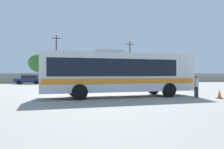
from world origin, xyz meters
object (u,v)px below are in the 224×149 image
roadside_tree_right (124,64)px  traffic_cone_on_apron (219,94)px  parked_car_third_silver (97,79)px  utility_pole_near (130,61)px  utility_pole_far (56,58)px  parked_car_second_black (64,79)px  roadside_tree_midleft (40,63)px  coach_bus_silver_orange (117,72)px  attendant_by_bus_door (196,85)px  parked_car_leftmost_dark_blue (29,79)px  roadside_tree_midright (69,63)px  parked_car_rightmost_black (133,79)px

roadside_tree_right → traffic_cone_on_apron: bearing=-95.2°
parked_car_third_silver → roadside_tree_right: (7.69, 9.40, 3.19)m
utility_pole_near → parked_car_third_silver: bearing=-141.1°
utility_pole_far → traffic_cone_on_apron: bearing=-70.4°
parked_car_second_black → parked_car_third_silver: (5.73, -0.41, 0.06)m
parked_car_second_black → roadside_tree_midleft: (-4.82, 8.66, 3.21)m
coach_bus_silver_orange → roadside_tree_right: 35.15m
roadside_tree_right → roadside_tree_midleft: bearing=-179.0°
roadside_tree_right → utility_pole_near: bearing=-80.3°
attendant_by_bus_door → roadside_tree_midleft: roadside_tree_midleft is taller
attendant_by_bus_door → parked_car_leftmost_dark_blue: size_ratio=0.35×
roadside_tree_midleft → traffic_cone_on_apron: size_ratio=9.24×
utility_pole_far → roadside_tree_midright: 5.92m
attendant_by_bus_door → roadside_tree_right: bearing=82.8°
parked_car_second_black → parked_car_third_silver: size_ratio=1.06×
attendant_by_bus_door → utility_pole_far: 33.28m
attendant_by_bus_door → parked_car_second_black: 27.72m
roadside_tree_midright → utility_pole_far: bearing=-116.9°
parked_car_third_silver → roadside_tree_midright: 12.19m
parked_car_rightmost_black → roadside_tree_right: bearing=84.2°
parked_car_third_silver → parked_car_rightmost_black: parked_car_third_silver is taller
parked_car_leftmost_dark_blue → roadside_tree_midright: roadside_tree_midright is taller
attendant_by_bus_door → roadside_tree_right: size_ratio=0.27×
parked_car_rightmost_black → traffic_cone_on_apron: size_ratio=6.99×
parked_car_leftmost_dark_blue → roadside_tree_midright: (7.10, 10.59, 3.40)m
coach_bus_silver_orange → parked_car_third_silver: (2.30, 24.23, -1.02)m
coach_bus_silver_orange → attendant_by_bus_door: bearing=-15.9°
attendant_by_bus_door → parked_car_leftmost_dark_blue: attendant_by_bus_door is taller
roadside_tree_midright → traffic_cone_on_apron: (8.89, -37.61, -3.88)m
attendant_by_bus_door → parked_car_rightmost_black: bearing=82.3°
roadside_tree_right → traffic_cone_on_apron: roadside_tree_right is taller
coach_bus_silver_orange → roadside_tree_right: size_ratio=1.95×
parked_car_second_black → roadside_tree_midleft: roadside_tree_midleft is taller
utility_pole_near → traffic_cone_on_apron: utility_pole_near is taller
utility_pole_far → traffic_cone_on_apron: 34.65m
coach_bus_silver_orange → parked_car_third_silver: coach_bus_silver_orange is taller
parked_car_leftmost_dark_blue → roadside_tree_right: bearing=25.5°
coach_bus_silver_orange → attendant_by_bus_door: 5.84m
utility_pole_far → roadside_tree_midleft: 4.97m
traffic_cone_on_apron → attendant_by_bus_door: bearing=140.5°
parked_car_third_silver → coach_bus_silver_orange: bearing=-95.4°
parked_car_rightmost_black → traffic_cone_on_apron: parked_car_rightmost_black is taller
attendant_by_bus_door → roadside_tree_midleft: (-13.79, 34.89, 3.07)m
parked_car_rightmost_black → roadside_tree_right: roadside_tree_right is taller
roadside_tree_right → coach_bus_silver_orange: bearing=-106.5°
parked_car_second_black → parked_car_third_silver: bearing=-4.1°
parked_car_leftmost_dark_blue → roadside_tree_midleft: size_ratio=0.77×
parked_car_leftmost_dark_blue → parked_car_rightmost_black: 18.28m
roadside_tree_midright → roadside_tree_right: (12.16, -1.42, -0.19)m
coach_bus_silver_orange → parked_car_second_black: coach_bus_silver_orange is taller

